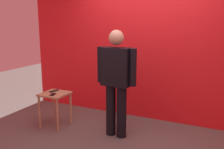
% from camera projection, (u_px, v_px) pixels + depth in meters
% --- Properties ---
extents(ground_plane, '(12.00, 12.00, 0.00)m').
position_uv_depth(ground_plane, '(117.00, 147.00, 3.65)').
color(ground_plane, '#59544F').
extents(back_wall_red, '(4.89, 0.12, 3.29)m').
position_uv_depth(back_wall_red, '(149.00, 29.00, 4.49)').
color(back_wall_red, red).
rests_on(back_wall_red, ground_plane).
extents(standing_person, '(0.66, 0.25, 1.66)m').
position_uv_depth(standing_person, '(116.00, 78.00, 3.84)').
color(standing_person, black).
rests_on(standing_person, ground_plane).
extents(side_table, '(0.43, 0.43, 0.60)m').
position_uv_depth(side_table, '(55.00, 100.00, 4.29)').
color(side_table, tan).
rests_on(side_table, ground_plane).
extents(cell_phone, '(0.12, 0.16, 0.01)m').
position_uv_depth(cell_phone, '(53.00, 94.00, 4.16)').
color(cell_phone, black).
rests_on(cell_phone, side_table).
extents(tv_remote, '(0.08, 0.18, 0.02)m').
position_uv_depth(tv_remote, '(54.00, 91.00, 4.35)').
color(tv_remote, black).
rests_on(tv_remote, side_table).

